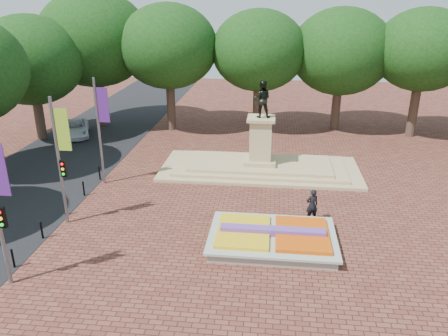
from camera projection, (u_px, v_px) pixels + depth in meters
The scene contains 9 objects.
ground at pixel (254, 224), 23.85m from camera, with size 90.00×90.00×0.00m, color brown.
asphalt_street at pixel (40, 177), 30.07m from camera, with size 9.00×90.00×0.02m, color black.
flower_bed at pixel (273, 237), 21.76m from camera, with size 6.30×4.30×0.91m.
monument at pixel (260, 159), 30.93m from camera, with size 14.00×6.00×6.40m.
tree_row_back at pixel (293, 58), 37.82m from camera, with size 44.80×8.80×10.43m.
banner_poles at pixel (58, 158), 22.30m from camera, with size 0.88×11.17×7.00m.
bollard_row at pixel (54, 218), 23.41m from camera, with size 0.12×13.12×0.98m.
van at pixel (75, 128), 38.77m from camera, with size 2.30×4.98×1.38m, color silver.
pedestrian at pixel (312, 205), 23.84m from camera, with size 0.69×0.45×1.90m, color black.
Camera 1 is at (0.77, -21.14, 11.55)m, focal length 35.00 mm.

